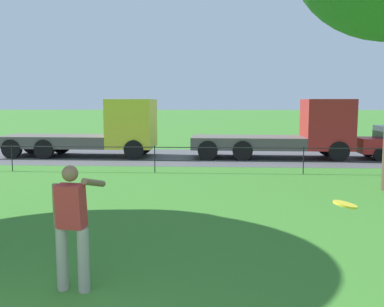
{
  "coord_description": "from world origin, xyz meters",
  "views": [
    {
      "loc": [
        2.34,
        -2.98,
        2.6
      ],
      "look_at": [
        1.7,
        7.8,
        1.33
      ],
      "focal_mm": 40.62,
      "sensor_mm": 36.0,
      "label": 1
    }
  ],
  "objects_px": {
    "person_thrower": "(72,224)",
    "frisbee": "(345,204)",
    "flatbed_truck_far_right": "(102,131)",
    "flatbed_truck_far_left": "(294,132)"
  },
  "relations": [
    {
      "from": "flatbed_truck_far_right",
      "to": "flatbed_truck_far_left",
      "type": "xyz_separation_m",
      "value": [
        9.15,
        -0.13,
        0.0
      ]
    },
    {
      "from": "flatbed_truck_far_left",
      "to": "flatbed_truck_far_right",
      "type": "bearing_deg",
      "value": 179.22
    },
    {
      "from": "frisbee",
      "to": "flatbed_truck_far_left",
      "type": "distance_m",
      "value": 15.73
    },
    {
      "from": "person_thrower",
      "to": "frisbee",
      "type": "height_order",
      "value": "person_thrower"
    },
    {
      "from": "person_thrower",
      "to": "flatbed_truck_far_left",
      "type": "bearing_deg",
      "value": 69.44
    },
    {
      "from": "flatbed_truck_far_right",
      "to": "flatbed_truck_far_left",
      "type": "height_order",
      "value": "same"
    },
    {
      "from": "person_thrower",
      "to": "frisbee",
      "type": "xyz_separation_m",
      "value": [
        3.42,
        -0.8,
        0.51
      ]
    },
    {
      "from": "frisbee",
      "to": "flatbed_truck_far_right",
      "type": "relative_size",
      "value": 0.04
    },
    {
      "from": "flatbed_truck_far_left",
      "to": "person_thrower",
      "type": "bearing_deg",
      "value": -110.56
    },
    {
      "from": "frisbee",
      "to": "flatbed_truck_far_left",
      "type": "xyz_separation_m",
      "value": [
        2.12,
        15.58,
        -0.24
      ]
    }
  ]
}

